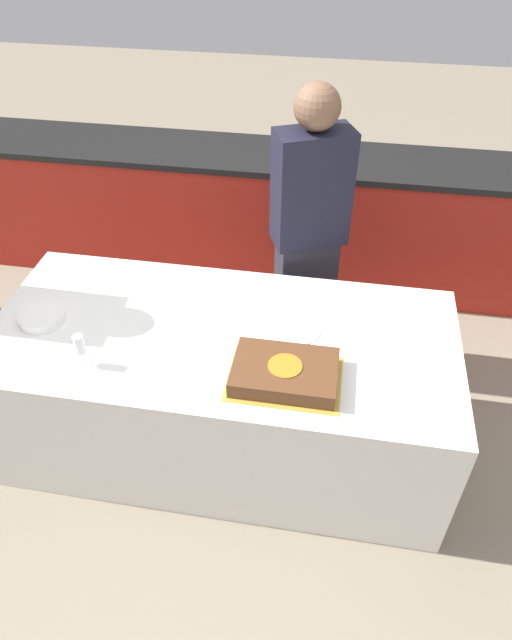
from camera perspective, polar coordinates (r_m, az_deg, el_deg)
ground_plane at (r=3.16m, az=-2.96°, el=-11.42°), size 14.00×14.00×0.00m
back_counter at (r=4.05m, az=1.47°, el=10.37°), size 4.40×0.58×0.92m
dining_table at (r=2.88m, az=-3.21°, el=-6.83°), size 2.16×0.99×0.75m
cake at (r=2.38m, az=2.90°, el=-5.27°), size 0.47×0.34×0.08m
plate_stack at (r=2.85m, az=-20.60°, el=0.29°), size 0.21×0.21×0.04m
wine_glass at (r=2.51m, az=-17.19°, el=-2.53°), size 0.07×0.07×0.16m
side_plate_near_cake at (r=2.64m, az=4.26°, el=-0.95°), size 0.21×0.21×0.00m
person_cutting_cake at (r=3.08m, az=5.27°, el=8.54°), size 0.43×0.34×1.65m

